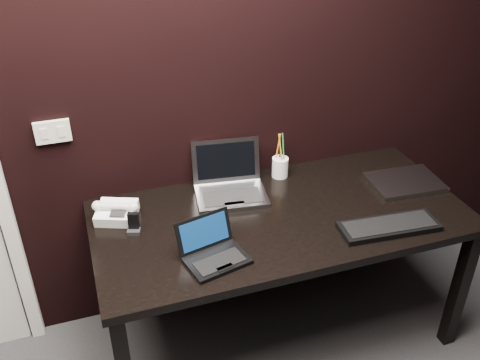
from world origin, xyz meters
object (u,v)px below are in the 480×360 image
object	(u,v)px
closed_laptop	(405,182)
silver_laptop	(230,186)
netbook	(213,252)
mobile_phone	(134,225)
ext_keyboard	(389,226)
desk	(281,228)
desk_phone	(117,212)
pen_cup	(280,166)

from	to	relation	value
closed_laptop	silver_laptop	bearing A→B (deg)	166.98
netbook	mobile_phone	xyz separation A→B (m)	(-0.28, 0.28, 0.00)
silver_laptop	ext_keyboard	size ratio (longest dim) A/B	0.82
desk	netbook	size ratio (longest dim) A/B	5.98
mobile_phone	closed_laptop	bearing A→B (deg)	-1.54
ext_keyboard	desk_phone	distance (m)	1.20
ext_keyboard	desk	bearing A→B (deg)	147.57
mobile_phone	pen_cup	world-z (taller)	pen_cup
desk_phone	mobile_phone	world-z (taller)	same
silver_laptop	closed_laptop	xyz separation A→B (m)	(0.85, -0.20, -0.03)
desk_phone	pen_cup	xyz separation A→B (m)	(0.83, 0.11, 0.02)
netbook	silver_laptop	size ratio (longest dim) A/B	0.77
netbook	closed_laptop	distance (m)	1.08
desk	ext_keyboard	world-z (taller)	ext_keyboard
ext_keyboard	closed_laptop	xyz separation A→B (m)	(0.27, 0.30, -0.00)
silver_laptop	mobile_phone	distance (m)	0.51
ext_keyboard	desk_phone	size ratio (longest dim) A/B	2.06
ext_keyboard	pen_cup	bearing A→B (deg)	116.38
ext_keyboard	mobile_phone	world-z (taller)	mobile_phone
desk	ext_keyboard	distance (m)	0.48
netbook	pen_cup	size ratio (longest dim) A/B	1.18
desk_phone	netbook	bearing A→B (deg)	-50.31
pen_cup	mobile_phone	bearing A→B (deg)	-163.08
netbook	silver_laptop	xyz separation A→B (m)	(0.21, 0.44, 0.01)
ext_keyboard	desk_phone	world-z (taller)	desk_phone
mobile_phone	desk_phone	bearing A→B (deg)	114.67
desk_phone	pen_cup	bearing A→B (deg)	7.71
pen_cup	ext_keyboard	bearing A→B (deg)	-63.62
mobile_phone	ext_keyboard	bearing A→B (deg)	-17.43
closed_laptop	pen_cup	distance (m)	0.62
netbook	desk	bearing A→B (deg)	27.90
desk_phone	mobile_phone	bearing A→B (deg)	-65.33
netbook	pen_cup	xyz separation A→B (m)	(0.50, 0.51, 0.02)
closed_laptop	mobile_phone	distance (m)	1.33
silver_laptop	mobile_phone	xyz separation A→B (m)	(-0.49, -0.16, -0.01)
desk	mobile_phone	xyz separation A→B (m)	(-0.66, 0.08, 0.11)
silver_laptop	desk_phone	world-z (taller)	silver_laptop
netbook	desk_phone	distance (m)	0.52
desk	ext_keyboard	size ratio (longest dim) A/B	3.78
pen_cup	closed_laptop	bearing A→B (deg)	-26.04
silver_laptop	closed_laptop	distance (m)	0.87
mobile_phone	pen_cup	xyz separation A→B (m)	(0.78, 0.24, 0.02)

